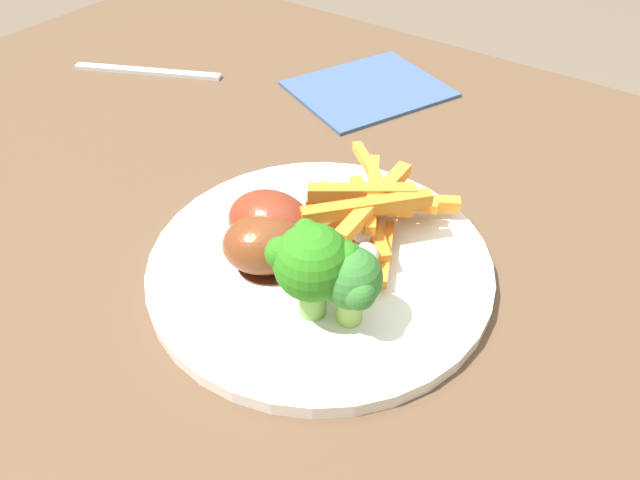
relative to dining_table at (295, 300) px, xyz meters
The scene contains 9 objects.
dining_table is the anchor object (origin of this frame).
dinner_plate 0.11m from the dining_table, 151.40° to the left, with size 0.28×0.28×0.01m, color white.
broccoli_floret_front 0.19m from the dining_table, 147.58° to the left, with size 0.05×0.04×0.06m.
broccoli_floret_middle 0.19m from the dining_table, 136.63° to the left, with size 0.06×0.05×0.08m.
carrot_fries_pile 0.15m from the dining_table, 157.31° to the right, with size 0.11×0.13×0.05m.
chicken_drumstick_near 0.14m from the dining_table, 114.22° to the left, with size 0.10×0.11×0.05m.
chicken_drumstick_far 0.13m from the dining_table, 110.36° to the left, with size 0.13×0.07×0.05m.
fork 0.37m from the dining_table, 21.74° to the right, with size 0.19×0.01×0.01m, color silver.
napkin 0.29m from the dining_table, 72.06° to the right, with size 0.17×0.14×0.00m, color #3D5684.
Camera 1 is at (-0.25, 0.31, 1.04)m, focal length 33.45 mm.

